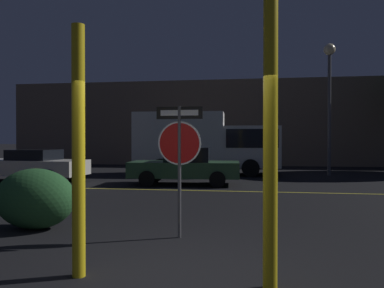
# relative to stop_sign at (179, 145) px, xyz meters

# --- Properties ---
(ground_plane) EXTENTS (260.00, 260.00, 0.00)m
(ground_plane) POSITION_rel_stop_sign_xyz_m (0.30, -1.95, -1.67)
(ground_plane) COLOR black
(road_center_stripe) EXTENTS (43.86, 0.12, 0.01)m
(road_center_stripe) POSITION_rel_stop_sign_xyz_m (0.30, 6.16, -1.66)
(road_center_stripe) COLOR gold
(road_center_stripe) RESTS_ON ground_plane
(stop_sign) EXTENTS (0.84, 0.06, 2.35)m
(stop_sign) POSITION_rel_stop_sign_xyz_m (0.00, 0.00, 0.00)
(stop_sign) COLOR #4C4C51
(stop_sign) RESTS_ON ground_plane
(yellow_pole_left) EXTENTS (0.17, 0.17, 3.22)m
(yellow_pole_left) POSITION_rel_stop_sign_xyz_m (-0.94, -2.06, -0.05)
(yellow_pole_left) COLOR yellow
(yellow_pole_left) RESTS_ON ground_plane
(yellow_pole_right) EXTENTS (0.17, 0.17, 3.49)m
(yellow_pole_right) POSITION_rel_stop_sign_xyz_m (1.47, -2.11, 0.08)
(yellow_pole_right) COLOR yellow
(yellow_pole_right) RESTS_ON ground_plane
(hedge_bush_1) EXTENTS (1.61, 1.10, 1.19)m
(hedge_bush_1) POSITION_rel_stop_sign_xyz_m (-2.92, 0.23, -1.07)
(hedge_bush_1) COLOR #285B2D
(hedge_bush_1) RESTS_ON ground_plane
(passing_car_1) EXTENTS (4.67, 2.11, 1.34)m
(passing_car_1) POSITION_rel_stop_sign_xyz_m (-7.64, 7.82, -0.98)
(passing_car_1) COLOR silver
(passing_car_1) RESTS_ON ground_plane
(passing_car_2) EXTENTS (4.39, 2.01, 1.45)m
(passing_car_2) POSITION_rel_stop_sign_xyz_m (-1.19, 7.82, -0.95)
(passing_car_2) COLOR #335B38
(passing_car_2) RESTS_ON ground_plane
(delivery_truck) EXTENTS (7.20, 2.51, 3.11)m
(delivery_truck) POSITION_rel_stop_sign_xyz_m (-0.82, 12.11, -0.02)
(delivery_truck) COLOR silver
(delivery_truck) RESTS_ON ground_plane
(street_lamp) EXTENTS (0.56, 0.56, 6.41)m
(street_lamp) POSITION_rel_stop_sign_xyz_m (5.15, 12.37, 2.98)
(street_lamp) COLOR #4C4C51
(street_lamp) RESTS_ON ground_plane
(building_backdrop) EXTENTS (37.13, 3.49, 5.84)m
(building_backdrop) POSITION_rel_stop_sign_xyz_m (2.93, 20.52, 1.25)
(building_backdrop) COLOR #6B5B4C
(building_backdrop) RESTS_ON ground_plane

